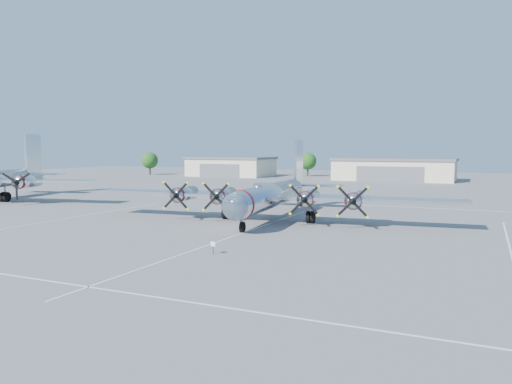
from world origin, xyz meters
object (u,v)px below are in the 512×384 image
at_px(hangar_west, 231,166).
at_px(info_placard, 213,245).
at_px(hangar_center, 394,169).
at_px(main_bomber_b29, 272,219).
at_px(tree_far_west, 150,160).
at_px(tree_west, 308,161).

bearing_deg(hangar_west, info_placard, -63.27).
bearing_deg(info_placard, hangar_center, 109.21).
bearing_deg(hangar_west, main_bomber_b29, -59.54).
relative_size(hangar_west, tree_far_west, 3.40).
xyz_separation_m(tree_far_west, info_placard, (72.04, -89.44, -3.57)).
relative_size(hangar_center, tree_west, 4.31).
relative_size(hangar_west, hangar_center, 0.79).
distance_m(tree_west, info_placard, 105.04).
distance_m(hangar_center, tree_west, 26.30).
distance_m(hangar_center, info_placard, 93.45).
xyz_separation_m(tree_far_west, tree_west, (45.00, 12.00, 0.00)).
bearing_deg(hangar_center, tree_west, 162.18).
xyz_separation_m(tree_far_west, main_bomber_b29, (68.91, -70.71, -4.22)).
xyz_separation_m(main_bomber_b29, info_placard, (3.13, -18.73, 0.65)).
bearing_deg(hangar_west, hangar_center, -0.00).
relative_size(main_bomber_b29, info_placard, 42.95).
relative_size(tree_west, info_placard, 7.14).
bearing_deg(tree_far_west, info_placard, -51.15).
distance_m(hangar_west, hangar_center, 45.00).
xyz_separation_m(hangar_center, tree_far_west, (-70.00, -3.96, 1.51)).
xyz_separation_m(hangar_west, tree_west, (20.00, 8.04, 1.51)).
relative_size(hangar_center, main_bomber_b29, 0.72).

